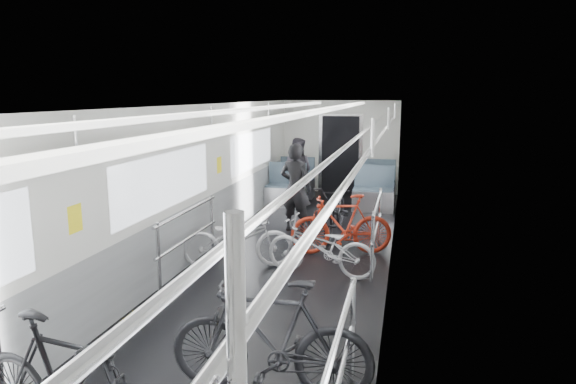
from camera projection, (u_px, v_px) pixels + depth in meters
name	position (u px, v px, depth m)	size (l,w,h in m)	color
car_shell	(300.00, 183.00, 8.37)	(3.02, 14.01, 2.41)	black
bike_left_far	(238.00, 239.00, 7.64)	(0.57, 1.64, 0.86)	#AFAFB4
bike_right_near	(271.00, 338.00, 4.34)	(0.50, 1.77, 1.06)	black
bike_right_mid	(321.00, 247.00, 7.28)	(0.56, 1.60, 0.84)	#A8A9AD
bike_right_far	(341.00, 224.00, 8.25)	(0.46, 1.64, 0.99)	#A62714
bike_aisle	(336.00, 210.00, 9.40)	(0.63, 1.80, 0.95)	black
person_standing	(296.00, 188.00, 9.60)	(0.61, 0.40, 1.67)	black
person_seated	(297.00, 171.00, 11.99)	(0.76, 0.59, 1.56)	#28252B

